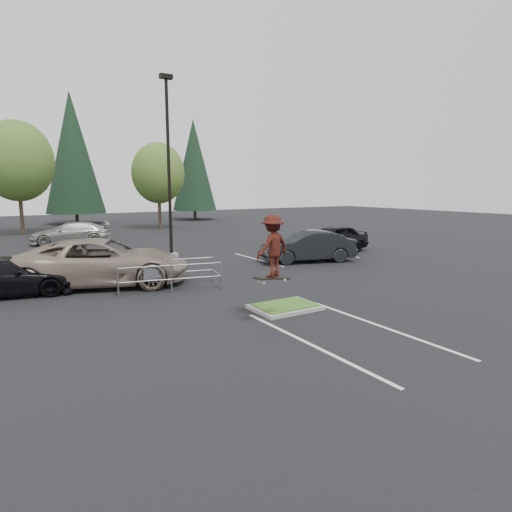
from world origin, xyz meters
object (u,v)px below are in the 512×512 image
conif_c (194,165)px  car_r_black (332,239)px  decid_b (17,164)px  car_r_charc (308,246)px  car_far_silver (72,233)px  car_l_tan (100,262)px  decid_c (158,175)px  conif_b (73,153)px  skateboarder (272,246)px  car_l_black (3,277)px  cart_corral (157,272)px  light_pole (169,178)px

conif_c → car_r_black: (-4.00, -30.55, -5.99)m
decid_b → car_r_charc: (12.51, -23.53, -5.19)m
car_far_silver → decid_b: bearing=-151.9°
car_l_tan → car_r_black: (14.50, 1.95, -0.12)m
car_l_tan → car_far_silver: 15.05m
decid_c → car_r_black: bearing=-79.1°
car_r_charc → car_far_silver: car_r_charc is taller
conif_b → conif_c: size_ratio=1.16×
conif_c → car_r_charc: bearing=-103.0°
car_l_tan → car_r_black: size_ratio=1.40×
decid_b → car_r_black: decid_b is taller
skateboarder → car_l_tan: (-3.30, 8.00, -1.35)m
decid_b → car_l_tan: size_ratio=1.36×
car_r_charc → car_r_black: (3.50, 1.95, 0.01)m
car_l_tan → car_l_black: size_ratio=1.39×
decid_c → decid_b: bearing=176.7°
conif_b → decid_b: bearing=-121.1°
skateboarder → car_r_black: (11.20, 9.95, -1.47)m
conif_c → car_l_tan: (-18.50, -32.50, -5.86)m
cart_corral → conif_b: bearing=97.9°
cart_corral → car_far_silver: bearing=104.3°
conif_b → car_r_charc: 34.83m
car_l_tan → light_pole: bearing=-25.7°
cart_corral → skateboarder: (1.55, -5.90, 1.62)m
car_l_tan → car_r_charc: bearing=-70.7°
light_pole → car_r_black: (9.50, -3.05, -3.70)m
car_l_black → car_r_black: (18.00, 1.95, 0.12)m
skateboarder → car_l_black: skateboarder is taller
skateboarder → car_r_charc: size_ratio=0.38×
car_l_tan → car_far_silver: (1.16, 15.00, -0.20)m
conif_b → car_r_charc: bearing=-79.0°
cart_corral → skateboarder: skateboarder is taller
skateboarder → car_l_tan: 8.76m
decid_c → skateboarder: bearing=-103.1°
conif_c → car_r_black: size_ratio=2.47×
car_r_charc → car_far_silver: (-9.84, 15.00, -0.07)m
car_l_tan → car_r_black: 14.63m
decid_b → car_r_black: (16.01, -21.59, -5.18)m
skateboarder → car_l_black: size_ratio=0.39×
light_pole → car_r_black: 10.64m
skateboarder → car_r_charc: bearing=-146.9°
skateboarder → light_pole: bearing=-110.5°
conif_b → car_r_charc: (6.50, -33.50, -6.99)m
decid_c → car_l_black: size_ratio=1.64×
decid_c → car_l_tan: (-10.49, -22.83, -4.27)m
car_r_black → conif_c: bearing=170.8°
light_pole → conif_c: 30.72m
decid_b → car_far_silver: size_ratio=1.78×
skateboarder → car_far_silver: 23.15m
conif_b → car_l_tan: size_ratio=2.05×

